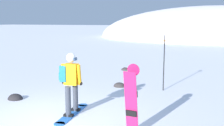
# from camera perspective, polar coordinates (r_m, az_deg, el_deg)

# --- Properties ---
(ground_plane) EXTENTS (300.00, 300.00, 0.00)m
(ground_plane) POSITION_cam_1_polar(r_m,az_deg,el_deg) (7.14, -13.16, -12.23)
(ground_plane) COLOR white
(ridge_peak_main) EXTENTS (37.51, 33.76, 10.07)m
(ridge_peak_main) POSITION_cam_1_polar(r_m,az_deg,el_deg) (46.92, 21.04, 5.33)
(ridge_peak_main) COLOR white
(ridge_peak_main) RESTS_ON ground
(snowboarder_main) EXTENTS (0.64, 1.82, 1.71)m
(snowboarder_main) POSITION_cam_1_polar(r_m,az_deg,el_deg) (7.30, -9.00, -4.07)
(snowboarder_main) COLOR blue
(snowboarder_main) RESTS_ON ground
(spare_snowboard) EXTENTS (0.28, 0.30, 1.64)m
(spare_snowboard) POSITION_cam_1_polar(r_m,az_deg,el_deg) (5.90, 4.26, -8.03)
(spare_snowboard) COLOR #D11E5B
(spare_snowboard) RESTS_ON ground
(piste_marker_near) EXTENTS (0.20, 0.20, 2.12)m
(piste_marker_near) POSITION_cam_1_polar(r_m,az_deg,el_deg) (9.86, 11.23, 0.95)
(piste_marker_near) COLOR black
(piste_marker_near) RESTS_ON ground
(rock_dark) EXTENTS (0.52, 0.44, 0.36)m
(rock_dark) POSITION_cam_1_polar(r_m,az_deg,el_deg) (9.39, -20.23, -7.37)
(rock_dark) COLOR #282628
(rock_dark) RESTS_ON ground
(rock_mid) EXTENTS (0.48, 0.41, 0.34)m
(rock_mid) POSITION_cam_1_polar(r_m,az_deg,el_deg) (10.45, 1.63, -5.14)
(rock_mid) COLOR #383333
(rock_mid) RESTS_ON ground
(rock_small) EXTENTS (0.43, 0.36, 0.30)m
(rock_small) POSITION_cam_1_polar(r_m,az_deg,el_deg) (13.91, 2.88, -1.57)
(rock_small) COLOR #383333
(rock_small) RESTS_ON ground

